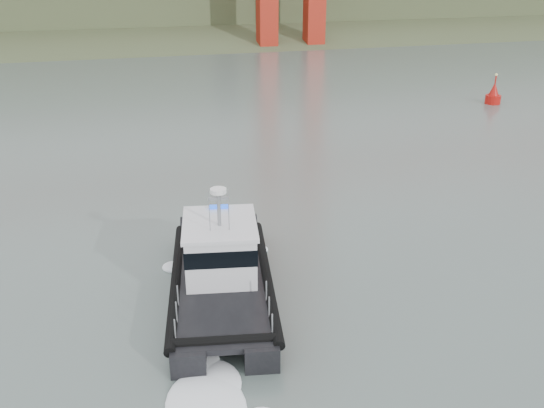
% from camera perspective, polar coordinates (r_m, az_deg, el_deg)
% --- Properties ---
extents(ground, '(400.00, 400.00, 0.00)m').
position_cam_1_polar(ground, '(28.83, 1.47, -9.36)').
color(ground, '#4F5E58').
rests_on(ground, ground).
extents(patrol_boat, '(6.03, 12.25, 5.70)m').
position_cam_1_polar(patrol_boat, '(28.82, -4.81, -6.15)').
color(patrol_boat, black).
rests_on(patrol_boat, ground).
extents(nav_buoy, '(1.62, 1.62, 3.38)m').
position_cam_1_polar(nav_buoy, '(69.29, 20.12, 9.59)').
color(nav_buoy, '#A9100B').
rests_on(nav_buoy, ground).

